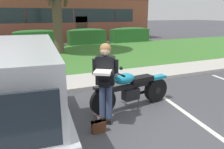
% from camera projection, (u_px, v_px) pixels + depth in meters
% --- Properties ---
extents(ground_plane, '(140.00, 140.00, 0.00)m').
position_uv_depth(ground_plane, '(132.00, 131.00, 4.36)').
color(ground_plane, '#424247').
extents(curb_strip, '(60.00, 0.20, 0.12)m').
position_uv_depth(curb_strip, '(89.00, 87.00, 6.76)').
color(curb_strip, '#B7B2A8').
rests_on(curb_strip, ground).
extents(concrete_walk, '(60.00, 1.50, 0.08)m').
position_uv_depth(concrete_walk, '(82.00, 81.00, 7.52)').
color(concrete_walk, '#B7B2A8').
rests_on(concrete_walk, ground).
extents(grass_lawn, '(60.00, 8.35, 0.06)m').
position_uv_depth(grass_lawn, '(57.00, 57.00, 11.86)').
color(grass_lawn, '#3D752D').
rests_on(grass_lawn, ground).
extents(stall_stripe_0, '(0.73, 4.37, 0.01)m').
position_uv_depth(stall_stripe_0, '(58.00, 142.00, 3.98)').
color(stall_stripe_0, silver).
rests_on(stall_stripe_0, ground).
extents(stall_stripe_1, '(0.73, 4.37, 0.01)m').
position_uv_depth(stall_stripe_1, '(186.00, 113.00, 5.14)').
color(stall_stripe_1, silver).
rests_on(stall_stripe_1, ground).
extents(motorcycle, '(2.24, 0.82, 1.26)m').
position_uv_depth(motorcycle, '(134.00, 88.00, 5.39)').
color(motorcycle, black).
rests_on(motorcycle, ground).
extents(rider_person, '(0.60, 0.67, 1.70)m').
position_uv_depth(rider_person, '(105.00, 77.00, 4.44)').
color(rider_person, black).
rests_on(rider_person, ground).
extents(handbag, '(0.28, 0.13, 0.36)m').
position_uv_depth(handbag, '(99.00, 125.00, 4.27)').
color(handbag, '#562D19').
rests_on(handbag, ground).
extents(hedge_center_left, '(2.97, 0.90, 1.24)m').
position_uv_depth(hedge_center_left, '(36.00, 38.00, 15.06)').
color(hedge_center_left, '#286028').
rests_on(hedge_center_left, ground).
extents(hedge_center_right, '(2.86, 0.90, 1.24)m').
position_uv_depth(hedge_center_right, '(87.00, 36.00, 16.49)').
color(hedge_center_right, '#286028').
rests_on(hedge_center_right, ground).
extents(hedge_right, '(3.25, 0.90, 1.24)m').
position_uv_depth(hedge_right, '(130.00, 35.00, 17.92)').
color(hedge_right, '#286028').
rests_on(hedge_right, ground).
extents(brick_building, '(21.43, 10.39, 4.14)m').
position_uv_depth(brick_building, '(23.00, 16.00, 20.56)').
color(brick_building, brown).
rests_on(brick_building, ground).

